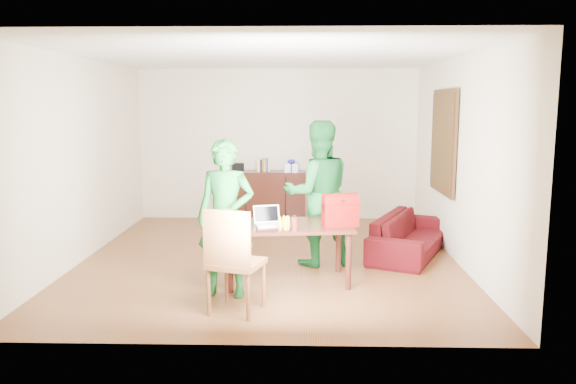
{
  "coord_description": "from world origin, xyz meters",
  "views": [
    {
      "loc": [
        0.45,
        -7.37,
        2.09
      ],
      "look_at": [
        0.27,
        -0.77,
        1.05
      ],
      "focal_mm": 35.0,
      "sensor_mm": 36.0,
      "label": 1
    }
  ],
  "objects_px": {
    "person_far": "(318,193)",
    "sofa": "(410,235)",
    "table": "(288,231)",
    "laptop": "(269,222)",
    "chair": "(236,282)",
    "bottle": "(295,223)",
    "person_near": "(226,218)",
    "red_bag": "(340,213)"
  },
  "relations": [
    {
      "from": "table",
      "to": "chair",
      "type": "xyz_separation_m",
      "value": [
        -0.49,
        -0.99,
        -0.3
      ]
    },
    {
      "from": "laptop",
      "to": "bottle",
      "type": "bearing_deg",
      "value": -59.91
    },
    {
      "from": "sofa",
      "to": "person_far",
      "type": "bearing_deg",
      "value": 135.9
    },
    {
      "from": "bottle",
      "to": "sofa",
      "type": "bearing_deg",
      "value": 46.19
    },
    {
      "from": "table",
      "to": "laptop",
      "type": "relative_size",
      "value": 4.4
    },
    {
      "from": "person_near",
      "to": "bottle",
      "type": "distance_m",
      "value": 0.76
    },
    {
      "from": "red_bag",
      "to": "bottle",
      "type": "bearing_deg",
      "value": -158.05
    },
    {
      "from": "chair",
      "to": "person_near",
      "type": "relative_size",
      "value": 0.63
    },
    {
      "from": "bottle",
      "to": "chair",
      "type": "bearing_deg",
      "value": -133.15
    },
    {
      "from": "laptop",
      "to": "person_far",
      "type": "bearing_deg",
      "value": 39.7
    },
    {
      "from": "bottle",
      "to": "sofa",
      "type": "xyz_separation_m",
      "value": [
        1.59,
        1.66,
        -0.51
      ]
    },
    {
      "from": "person_near",
      "to": "person_far",
      "type": "bearing_deg",
      "value": 57.15
    },
    {
      "from": "person_near",
      "to": "laptop",
      "type": "relative_size",
      "value": 4.85
    },
    {
      "from": "chair",
      "to": "laptop",
      "type": "relative_size",
      "value": 3.05
    },
    {
      "from": "person_near",
      "to": "sofa",
      "type": "distance_m",
      "value": 2.98
    },
    {
      "from": "laptop",
      "to": "person_near",
      "type": "bearing_deg",
      "value": -155.12
    },
    {
      "from": "bottle",
      "to": "red_bag",
      "type": "distance_m",
      "value": 0.62
    },
    {
      "from": "table",
      "to": "person_far",
      "type": "bearing_deg",
      "value": 57.97
    },
    {
      "from": "chair",
      "to": "red_bag",
      "type": "relative_size",
      "value": 2.71
    },
    {
      "from": "bottle",
      "to": "red_bag",
      "type": "height_order",
      "value": "red_bag"
    },
    {
      "from": "red_bag",
      "to": "chair",
      "type": "bearing_deg",
      "value": -149.69
    },
    {
      "from": "person_near",
      "to": "bottle",
      "type": "bearing_deg",
      "value": 14.5
    },
    {
      "from": "chair",
      "to": "person_near",
      "type": "bearing_deg",
      "value": 125.53
    },
    {
      "from": "sofa",
      "to": "chair",
      "type": "bearing_deg",
      "value": 160.71
    },
    {
      "from": "bottle",
      "to": "red_bag",
      "type": "bearing_deg",
      "value": 32.45
    },
    {
      "from": "person_far",
      "to": "sofa",
      "type": "relative_size",
      "value": 0.99
    },
    {
      "from": "chair",
      "to": "laptop",
      "type": "xyz_separation_m",
      "value": [
        0.28,
        0.91,
        0.42
      ]
    },
    {
      "from": "chair",
      "to": "red_bag",
      "type": "xyz_separation_m",
      "value": [
        1.1,
        0.95,
        0.53
      ]
    },
    {
      "from": "person_far",
      "to": "sofa",
      "type": "distance_m",
      "value": 1.55
    },
    {
      "from": "person_far",
      "to": "sofa",
      "type": "xyz_separation_m",
      "value": [
        1.3,
        0.51,
        -0.66
      ]
    },
    {
      "from": "laptop",
      "to": "sofa",
      "type": "height_order",
      "value": "laptop"
    },
    {
      "from": "person_near",
      "to": "red_bag",
      "type": "relative_size",
      "value": 4.31
    },
    {
      "from": "chair",
      "to": "bottle",
      "type": "distance_m",
      "value": 0.97
    },
    {
      "from": "chair",
      "to": "sofa",
      "type": "height_order",
      "value": "chair"
    },
    {
      "from": "laptop",
      "to": "bottle",
      "type": "xyz_separation_m",
      "value": [
        0.3,
        -0.29,
        0.05
      ]
    },
    {
      "from": "laptop",
      "to": "chair",
      "type": "bearing_deg",
      "value": -123.29
    },
    {
      "from": "person_near",
      "to": "sofa",
      "type": "xyz_separation_m",
      "value": [
        2.33,
        1.76,
        -0.59
      ]
    },
    {
      "from": "table",
      "to": "bottle",
      "type": "bearing_deg",
      "value": -82.8
    },
    {
      "from": "chair",
      "to": "person_far",
      "type": "xyz_separation_m",
      "value": [
        0.87,
        1.76,
        0.62
      ]
    },
    {
      "from": "table",
      "to": "laptop",
      "type": "distance_m",
      "value": 0.26
    },
    {
      "from": "bottle",
      "to": "laptop",
      "type": "bearing_deg",
      "value": 136.0
    },
    {
      "from": "table",
      "to": "laptop",
      "type": "xyz_separation_m",
      "value": [
        -0.21,
        -0.09,
        0.13
      ]
    }
  ]
}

